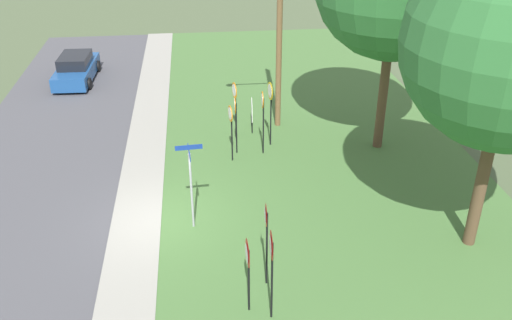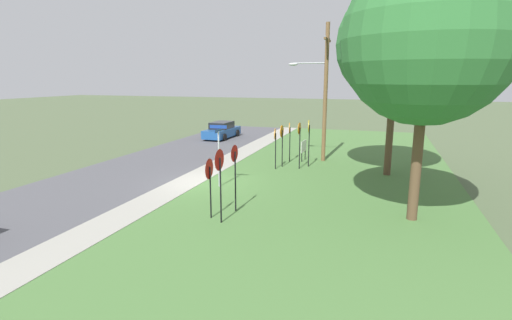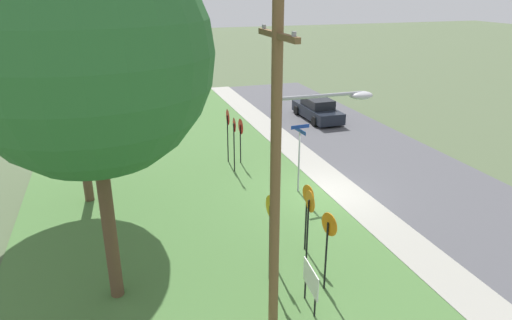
{
  "view_description": "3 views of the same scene",
  "coord_description": "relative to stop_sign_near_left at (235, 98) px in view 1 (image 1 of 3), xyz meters",
  "views": [
    {
      "loc": [
        15.47,
        1.36,
        10.49
      ],
      "look_at": [
        -0.83,
        3.2,
        1.62
      ],
      "focal_mm": 39.6,
      "sensor_mm": 36.0,
      "label": 1
    },
    {
      "loc": [
        16.62,
        8.15,
        5.06
      ],
      "look_at": [
        0.86,
        3.0,
        1.52
      ],
      "focal_mm": 27.06,
      "sensor_mm": 36.0,
      "label": 2
    },
    {
      "loc": [
        -15.78,
        8.19,
        8.18
      ],
      "look_at": [
        0.34,
        2.95,
        1.71
      ],
      "focal_mm": 32.19,
      "sensor_mm": 36.0,
      "label": 3
    }
  ],
  "objects": [
    {
      "name": "yield_sign_near_right",
      "position": [
        10.67,
        0.03,
        0.26
      ],
      "size": [
        0.75,
        0.1,
        2.65
      ],
      "rotation": [
        0.0,
        0.0,
        -0.03
      ],
      "color": "black",
      "rests_on": "grass_median"
    },
    {
      "name": "parked_hatchback_near",
      "position": [
        -7.73,
        -7.74,
        -1.12
      ],
      "size": [
        4.43,
        2.02,
        1.39
      ],
      "rotation": [
        0.0,
        0.0,
        -0.04
      ],
      "color": "#1E4C8C",
      "rests_on": "road_asphalt"
    },
    {
      "name": "stop_sign_far_center",
      "position": [
        0.92,
        1.33,
        0.23
      ],
      "size": [
        0.71,
        0.12,
        2.7
      ],
      "rotation": [
        0.0,
        0.0,
        0.12
      ],
      "color": "black",
      "rests_on": "grass_median"
    },
    {
      "name": "yield_sign_near_left",
      "position": [
        10.34,
        -0.52,
        -0.08
      ],
      "size": [
        0.75,
        0.11,
        2.22
      ],
      "rotation": [
        0.0,
        0.0,
        0.04
      ],
      "color": "black",
      "rests_on": "grass_median"
    },
    {
      "name": "ground_plane",
      "position": [
        5.93,
        -2.91,
        -1.77
      ],
      "size": [
        160.0,
        160.0,
        0.0
      ],
      "primitive_type": "plane",
      "color": "#4C5B3D"
    },
    {
      "name": "stop_sign_far_left",
      "position": [
        1.63,
        0.94,
        0.15
      ],
      "size": [
        0.66,
        0.1,
        2.61
      ],
      "rotation": [
        0.0,
        0.0,
        -0.03
      ],
      "color": "black",
      "rests_on": "grass_median"
    },
    {
      "name": "utility_pole",
      "position": [
        -0.95,
        1.76,
        2.71
      ],
      "size": [
        2.1,
        2.42,
        8.18
      ],
      "color": "brown",
      "rests_on": "grass_median"
    },
    {
      "name": "stop_sign_far_right",
      "position": [
        2.1,
        -0.32,
        -0.09
      ],
      "size": [
        0.62,
        0.13,
        2.29
      ],
      "rotation": [
        0.0,
        0.0,
        0.16
      ],
      "color": "black",
      "rests_on": "grass_median"
    },
    {
      "name": "sidewalk_strip",
      "position": [
        5.93,
        -3.71,
        -1.74
      ],
      "size": [
        44.0,
        1.6,
        0.06
      ],
      "primitive_type": "cube",
      "color": "#99968C",
      "rests_on": "ground_plane"
    },
    {
      "name": "oak_tree_right",
      "position": [
        8.2,
        6.5,
        4.52
      ],
      "size": [
        5.7,
        5.7,
        9.1
      ],
      "color": "brown",
      "rests_on": "grass_median"
    },
    {
      "name": "street_name_post",
      "position": [
        6.4,
        -1.86,
        0.01
      ],
      "size": [
        0.96,
        0.82,
        2.91
      ],
      "rotation": [
        0.0,
        0.0,
        0.07
      ],
      "color": "#9EA0A8",
      "rests_on": "grass_median"
    },
    {
      "name": "stop_sign_near_right",
      "position": [
        1.48,
        -0.1,
        0.01
      ],
      "size": [
        0.68,
        0.1,
        2.4
      ],
      "rotation": [
        0.0,
        0.0,
        -0.03
      ],
      "color": "black",
      "rests_on": "grass_median"
    },
    {
      "name": "yield_sign_far_left",
      "position": [
        9.35,
        0.07,
        0.18
      ],
      "size": [
        0.64,
        0.11,
        2.58
      ],
      "rotation": [
        0.0,
        0.0,
        -0.05
      ],
      "color": "black",
      "rests_on": "grass_median"
    },
    {
      "name": "notice_board",
      "position": [
        -0.62,
        0.76,
        -0.89
      ],
      "size": [
        1.1,
        0.12,
        1.25
      ],
      "rotation": [
        0.0,
        0.0,
        -0.08
      ],
      "color": "black",
      "rests_on": "grass_median"
    },
    {
      "name": "grass_median",
      "position": [
        5.93,
        3.09,
        -1.75
      ],
      "size": [
        44.0,
        12.0,
        0.04
      ],
      "primitive_type": "cube",
      "color": "#477038",
      "rests_on": "ground_plane"
    },
    {
      "name": "road_asphalt",
      "position": [
        5.93,
        -7.71,
        -1.76
      ],
      "size": [
        44.0,
        6.4,
        0.01
      ],
      "primitive_type": "cube",
      "color": "#4C4C51",
      "rests_on": "ground_plane"
    },
    {
      "name": "stop_sign_near_left",
      "position": [
        0.0,
        0.0,
        0.0
      ],
      "size": [
        0.65,
        0.15,
        2.4
      ],
      "rotation": [
        0.0,
        0.0,
        0.19
      ],
      "color": "black",
      "rests_on": "grass_median"
    }
  ]
}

